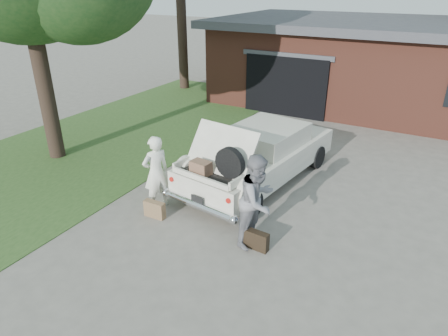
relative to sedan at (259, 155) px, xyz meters
The scene contains 8 objects.
ground 2.51m from the sedan, 90.16° to the right, with size 90.00×90.00×0.00m, color gray.
grass_strip 5.58m from the sedan, behind, with size 6.00×16.00×0.02m, color #2D4C1E.
house 9.17m from the sedan, 83.86° to the left, with size 12.80×7.80×3.30m.
sedan is the anchor object (origin of this frame).
woman_left 2.72m from the sedan, 122.81° to the right, with size 0.62×0.41×1.70m, color white.
woman_right 2.69m from the sedan, 66.08° to the right, with size 0.91×0.71×1.87m, color gray.
suitcase_left 3.02m from the sedan, 114.59° to the right, with size 0.49×0.16×0.38m, color olive.
suitcase_right 2.96m from the sedan, 65.97° to the right, with size 0.49×0.16×0.38m, color black.
Camera 1 is at (3.75, -6.09, 4.72)m, focal length 32.00 mm.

